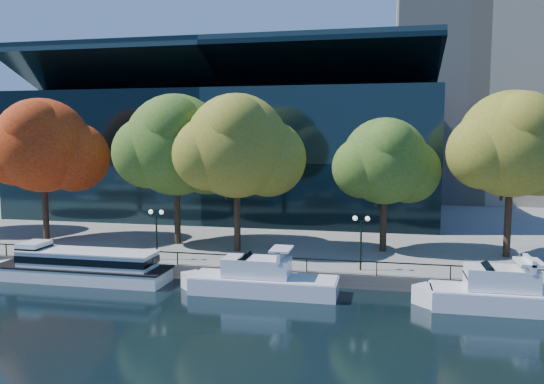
% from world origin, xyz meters
% --- Properties ---
extents(ground, '(160.00, 160.00, 0.00)m').
position_xyz_m(ground, '(0.00, 0.00, 0.00)').
color(ground, black).
rests_on(ground, ground).
extents(promenade, '(90.00, 67.08, 1.00)m').
position_xyz_m(promenade, '(0.00, 36.38, 0.50)').
color(promenade, slate).
rests_on(promenade, ground).
extents(railing, '(88.20, 0.08, 0.99)m').
position_xyz_m(railing, '(0.00, 3.25, 1.94)').
color(railing, black).
rests_on(railing, promenade).
extents(convention_building, '(50.00, 24.57, 21.43)m').
position_xyz_m(convention_building, '(-4.00, 31.79, 8.51)').
color(convention_building, black).
rests_on(convention_building, ground).
extents(tour_boat, '(14.68, 3.27, 2.79)m').
position_xyz_m(tour_boat, '(-7.06, 0.97, 1.18)').
color(tour_boat, white).
rests_on(tour_boat, ground).
extents(cruiser_near, '(11.24, 2.90, 3.26)m').
position_xyz_m(cruiser_near, '(6.98, 0.50, 1.01)').
color(cruiser_near, silver).
rests_on(cruiser_near, ground).
extents(cruiser_far, '(10.53, 2.92, 3.44)m').
position_xyz_m(cruiser_far, '(22.66, 0.23, 1.09)').
color(cruiser_far, silver).
rests_on(cruiser_far, ground).
extents(tree_1, '(11.02, 9.04, 13.36)m').
position_xyz_m(tree_1, '(-15.84, 10.02, 9.76)').
color(tree_1, black).
rests_on(tree_1, promenade).
extents(tree_2, '(11.44, 9.38, 13.62)m').
position_xyz_m(tree_2, '(-2.85, 10.81, 9.84)').
color(tree_2, black).
rests_on(tree_2, promenade).
extents(tree_3, '(11.02, 9.04, 13.42)m').
position_xyz_m(tree_3, '(3.34, 8.95, 9.82)').
color(tree_3, black).
rests_on(tree_3, promenade).
extents(tree_4, '(9.14, 7.50, 11.39)m').
position_xyz_m(tree_4, '(15.57, 11.39, 8.57)').
color(tree_4, black).
rests_on(tree_4, promenade).
extents(tree_5, '(10.71, 8.79, 13.49)m').
position_xyz_m(tree_5, '(25.50, 11.34, 10.02)').
color(tree_5, black).
rests_on(tree_5, promenade).
extents(lamp_1, '(1.26, 0.36, 4.03)m').
position_xyz_m(lamp_1, '(-2.24, 4.50, 3.98)').
color(lamp_1, black).
rests_on(lamp_1, promenade).
extents(lamp_2, '(1.26, 0.36, 4.03)m').
position_xyz_m(lamp_2, '(13.82, 4.50, 3.98)').
color(lamp_2, black).
rests_on(lamp_2, promenade).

